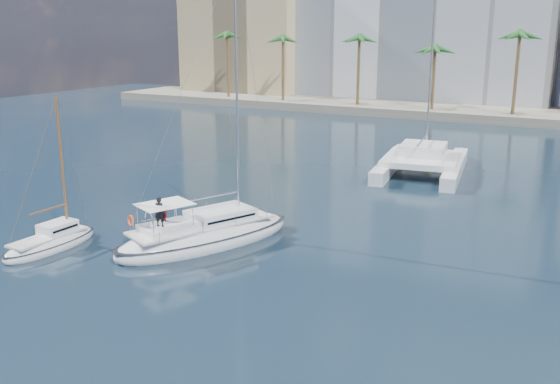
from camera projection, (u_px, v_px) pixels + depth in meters
The scene contains 10 objects.
ground at pixel (254, 242), 36.73m from camera, with size 160.00×160.00×0.00m, color black.
quay at pixel (476, 113), 88.30m from camera, with size 120.00×14.00×1.20m, color gray.
building_modern at pixel (422, 16), 100.63m from camera, with size 42.00×16.00×28.00m, color white.
building_tan_left at pixel (251, 35), 111.94m from camera, with size 22.00×14.00×22.00m, color tan.
palm_left at pixel (255, 41), 98.23m from camera, with size 3.60×3.60×12.30m.
palm_centre at pixel (475, 43), 82.44m from camera, with size 3.60×3.60×12.30m.
main_sloop at pixel (205, 235), 36.29m from camera, with size 7.89×11.97×17.01m.
small_sloop at pixel (51, 242), 35.57m from camera, with size 2.16×6.35×9.05m.
catamaran at pixel (422, 159), 54.19m from camera, with size 8.69×14.34×19.47m.
seagull at pixel (230, 230), 36.93m from camera, with size 1.23×0.53×0.23m.
Camera 1 is at (18.04, -29.75, 12.23)m, focal length 40.00 mm.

